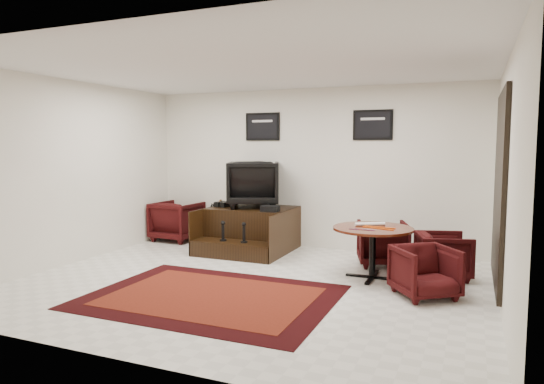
{
  "coord_description": "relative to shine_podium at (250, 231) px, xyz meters",
  "views": [
    {
      "loc": [
        2.67,
        -5.65,
        1.82
      ],
      "look_at": [
        -0.06,
        0.9,
        1.13
      ],
      "focal_mm": 32.0,
      "sensor_mm": 36.0,
      "label": 1
    }
  ],
  "objects": [
    {
      "name": "ground",
      "position": [
        0.86,
        -1.86,
        -0.34
      ],
      "size": [
        6.0,
        6.0,
        0.0
      ],
      "primitive_type": "plane",
      "color": "white",
      "rests_on": "ground"
    },
    {
      "name": "room_shell",
      "position": [
        1.27,
        -1.73,
        1.45
      ],
      "size": [
        6.02,
        5.02,
        2.81
      ],
      "color": "white",
      "rests_on": "ground"
    },
    {
      "name": "area_rug",
      "position": [
        0.68,
        -2.56,
        -0.33
      ],
      "size": [
        2.9,
        2.18,
        0.01
      ],
      "color": "black",
      "rests_on": "ground"
    },
    {
      "name": "shine_podium",
      "position": [
        0.0,
        0.0,
        0.0
      ],
      "size": [
        1.43,
        1.47,
        0.74
      ],
      "color": "black",
      "rests_on": "ground"
    },
    {
      "name": "shine_chair",
      "position": [
        -0.0,
        0.15,
        0.84
      ],
      "size": [
        1.11,
        1.08,
        0.9
      ],
      "primitive_type": "imported",
      "rotation": [
        0.0,
        0.0,
        3.52
      ],
      "color": "black",
      "rests_on": "shine_podium"
    },
    {
      "name": "shoes_pair",
      "position": [
        -0.51,
        -0.03,
        0.44
      ],
      "size": [
        0.23,
        0.26,
        0.09
      ],
      "color": "black",
      "rests_on": "shine_podium"
    },
    {
      "name": "polish_kit",
      "position": [
        0.49,
        -0.29,
        0.44
      ],
      "size": [
        0.3,
        0.22,
        0.1
      ],
      "primitive_type": "cube",
      "rotation": [
        0.0,
        0.0,
        0.07
      ],
      "color": "black",
      "rests_on": "shine_podium"
    },
    {
      "name": "umbrella_black",
      "position": [
        -0.81,
        -0.11,
        0.07
      ],
      "size": [
        0.31,
        0.11,
        0.82
      ],
      "primitive_type": null,
      "color": "black",
      "rests_on": "ground"
    },
    {
      "name": "umbrella_hooked",
      "position": [
        -0.84,
        0.01,
        0.07
      ],
      "size": [
        0.31,
        0.12,
        0.83
      ],
      "primitive_type": null,
      "color": "black",
      "rests_on": "ground"
    },
    {
      "name": "armchair_side",
      "position": [
        -1.66,
        0.24,
        0.07
      ],
      "size": [
        0.83,
        0.79,
        0.82
      ],
      "primitive_type": "imported",
      "rotation": [
        0.0,
        0.0,
        3.09
      ],
      "color": "black",
      "rests_on": "ground"
    },
    {
      "name": "meeting_table",
      "position": [
        2.31,
        -0.99,
        0.28
      ],
      "size": [
        1.08,
        1.08,
        0.71
      ],
      "color": "#421409",
      "rests_on": "ground"
    },
    {
      "name": "table_chair_back",
      "position": [
        2.3,
        -0.19,
        0.03
      ],
      "size": [
        0.88,
        0.85,
        0.74
      ],
      "primitive_type": "imported",
      "rotation": [
        0.0,
        0.0,
        3.45
      ],
      "color": "black",
      "rests_on": "ground"
    },
    {
      "name": "table_chair_window",
      "position": [
        3.2,
        -0.59,
        0.0
      ],
      "size": [
        0.79,
        0.82,
        0.69
      ],
      "primitive_type": "imported",
      "rotation": [
        0.0,
        0.0,
        1.86
      ],
      "color": "black",
      "rests_on": "ground"
    },
    {
      "name": "table_chair_corner",
      "position": [
        3.05,
        -1.57,
        -0.0
      ],
      "size": [
        0.89,
        0.88,
        0.68
      ],
      "primitive_type": "imported",
      "rotation": [
        0.0,
        0.0,
        0.62
      ],
      "color": "black",
      "rests_on": "ground"
    },
    {
      "name": "paper_roll",
      "position": [
        2.25,
        -0.89,
        0.39
      ],
      "size": [
        0.39,
        0.25,
        0.05
      ],
      "primitive_type": "cylinder",
      "rotation": [
        0.0,
        1.57,
        0.5
      ],
      "color": "white",
      "rests_on": "meeting_table"
    },
    {
      "name": "table_clutter",
      "position": [
        2.35,
        -1.07,
        0.37
      ],
      "size": [
        0.57,
        0.32,
        0.01
      ],
      "color": "#ED570D",
      "rests_on": "meeting_table"
    }
  ]
}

